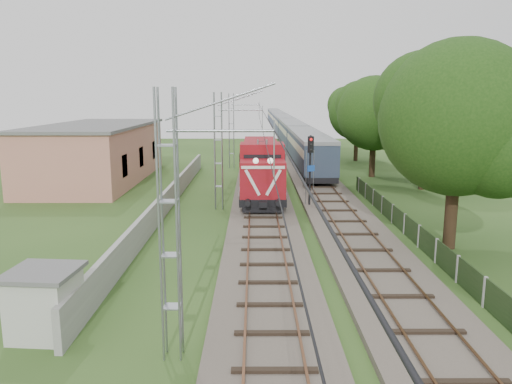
{
  "coord_description": "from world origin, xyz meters",
  "views": [
    {
      "loc": [
        -0.56,
        -21.91,
        7.76
      ],
      "look_at": [
        -0.45,
        6.82,
        2.2
      ],
      "focal_mm": 35.0,
      "sensor_mm": 36.0,
      "label": 1
    }
  ],
  "objects_px": {
    "coach_rake": "(283,124)",
    "relay_hut": "(45,302)",
    "locomotive": "(261,166)",
    "signal_post": "(310,159)"
  },
  "relations": [
    {
      "from": "locomotive",
      "to": "coach_rake",
      "type": "relative_size",
      "value": 0.16
    },
    {
      "from": "coach_rake",
      "to": "relay_hut",
      "type": "bearing_deg",
      "value": -98.76
    },
    {
      "from": "locomotive",
      "to": "signal_post",
      "type": "relative_size",
      "value": 3.4
    },
    {
      "from": "locomotive",
      "to": "relay_hut",
      "type": "bearing_deg",
      "value": -107.03
    },
    {
      "from": "signal_post",
      "to": "locomotive",
      "type": "bearing_deg",
      "value": 120.33
    },
    {
      "from": "coach_rake",
      "to": "signal_post",
      "type": "xyz_separation_m",
      "value": [
        -1.71,
        -61.92,
        1.04
      ]
    },
    {
      "from": "locomotive",
      "to": "relay_hut",
      "type": "distance_m",
      "value": 25.29
    },
    {
      "from": "coach_rake",
      "to": "signal_post",
      "type": "distance_m",
      "value": 61.95
    },
    {
      "from": "locomotive",
      "to": "relay_hut",
      "type": "relative_size",
      "value": 7.4
    },
    {
      "from": "coach_rake",
      "to": "relay_hut",
      "type": "relative_size",
      "value": 47.14
    }
  ]
}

